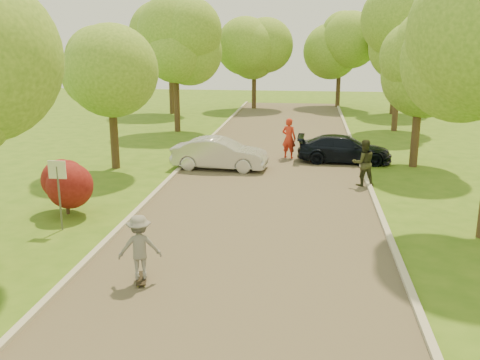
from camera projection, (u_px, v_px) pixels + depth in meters
The scene contains 20 objects.
ground at pixel (230, 303), 11.84m from camera, with size 100.00×100.00×0.00m, color #3A6417.
road at pixel (262, 199), 19.51m from camera, with size 8.00×60.00×0.01m, color #4C4438.
curb_left at pixel (154, 194), 20.00m from camera, with size 0.18×60.00×0.12m, color #B2AD9E.
curb_right at pixel (375, 202), 18.99m from camera, with size 0.18×60.00×0.12m, color #B2AD9E.
street_sign at pixel (58, 181), 15.99m from camera, with size 0.55×0.06×2.17m.
red_shrub at pixel (66, 182), 17.61m from camera, with size 1.70×1.70×1.95m.
tree_l_midb at pixel (114, 65), 23.01m from camera, with size 4.30×4.20×6.62m.
tree_l_far at pixel (178, 42), 32.32m from camera, with size 4.92×4.80×7.79m.
tree_r_midb at pixel (427, 58), 23.19m from camera, with size 4.51×4.40×7.01m.
tree_r_far at pixel (405, 36), 32.45m from camera, with size 5.33×5.20×8.34m.
tree_bg_a at pixel (173, 43), 40.32m from camera, with size 5.12×5.00×7.72m.
tree_bg_b at pixel (400, 40), 40.08m from camera, with size 5.12×5.00×7.95m.
tree_bg_c at pixel (257, 47), 43.49m from camera, with size 4.92×4.80×7.33m.
tree_bg_d at pixel (343, 43), 44.46m from camera, with size 5.12×5.00×7.72m.
silver_sedan at pixel (220, 154), 23.86m from camera, with size 1.48×4.25×1.40m, color #BCBCC2.
dark_sedan at pixel (344, 149), 25.18m from camera, with size 1.78×4.39×1.27m, color black.
longboard at pixel (141, 278), 12.87m from camera, with size 0.45×0.84×0.09m.
skateboarder at pixel (140, 247), 12.66m from camera, with size 1.02×0.59×1.58m, color slate.
person_striped at pixel (289, 138), 25.94m from camera, with size 0.72×0.47×1.97m, color red.
person_olive at pixel (363, 163), 21.08m from camera, with size 0.90×0.70×1.86m, color #2D301C.
Camera 1 is at (1.59, -10.63, 5.69)m, focal length 40.00 mm.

